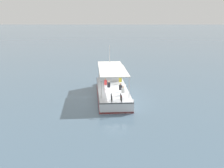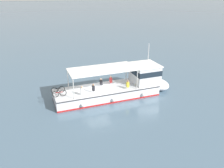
{
  "view_description": "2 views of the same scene",
  "coord_description": "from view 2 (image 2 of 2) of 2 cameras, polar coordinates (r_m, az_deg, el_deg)",
  "views": [
    {
      "loc": [
        29.82,
        -0.29,
        9.23
      ],
      "look_at": [
        -1.63,
        -0.32,
        1.4
      ],
      "focal_mm": 46.25,
      "sensor_mm": 36.0,
      "label": 1
    },
    {
      "loc": [
        4.6,
        20.78,
        10.69
      ],
      "look_at": [
        -1.63,
        -0.32,
        1.4
      ],
      "focal_mm": 36.82,
      "sensor_mm": 36.0,
      "label": 2
    }
  ],
  "objects": [
    {
      "name": "ground_plane",
      "position": [
        23.82,
        -3.56,
        -3.82
      ],
      "size": [
        400.0,
        400.0,
        0.0
      ],
      "primitive_type": "plane",
      "color": "slate"
    },
    {
      "name": "ferry_main",
      "position": [
        24.38,
        2.23,
        -0.51
      ],
      "size": [
        12.99,
        4.21,
        5.32
      ],
      "color": "silver",
      "rests_on": "ground"
    }
  ]
}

